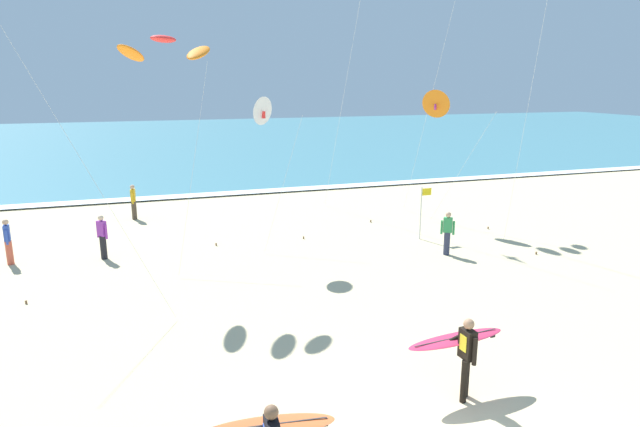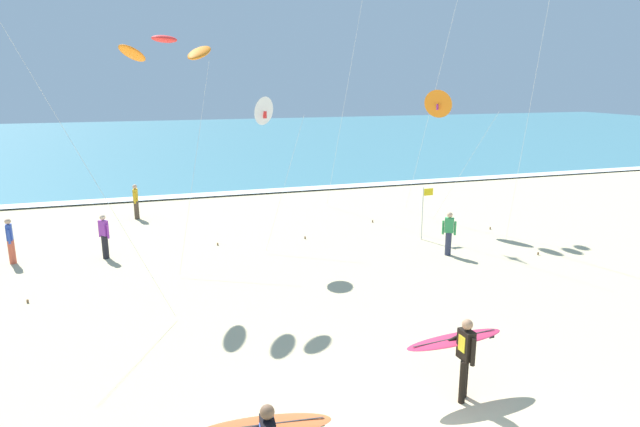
% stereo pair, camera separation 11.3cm
% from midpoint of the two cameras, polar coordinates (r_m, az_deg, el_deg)
% --- Properties ---
extents(ocean_water, '(160.00, 60.00, 0.08)m').
position_cam_midpoint_polar(ocean_water, '(59.73, -14.34, 7.45)').
color(ocean_water, teal).
rests_on(ocean_water, ground).
extents(shoreline_foam, '(160.00, 1.12, 0.01)m').
position_cam_midpoint_polar(shoreline_foam, '(30.46, -10.20, 2.07)').
color(shoreline_foam, white).
rests_on(shoreline_foam, ocean_water).
extents(surfer_trailing, '(2.20, 0.96, 1.71)m').
position_cam_midpoint_polar(surfer_trailing, '(11.32, 14.31, -13.35)').
color(surfer_trailing, black).
rests_on(surfer_trailing, ground).
extents(kite_arc_scarlet_near, '(3.09, 4.38, 7.38)m').
position_cam_midpoint_polar(kite_arc_scarlet_near, '(17.01, -16.16, 16.20)').
color(kite_arc_scarlet_near, orange).
rests_on(kite_arc_scarlet_near, ground).
extents(kite_delta_amber_mid, '(2.27, 2.53, 5.78)m').
position_cam_midpoint_polar(kite_delta_amber_mid, '(24.08, 11.95, 11.14)').
color(kite_delta_amber_mid, orange).
rests_on(kite_delta_amber_mid, ground).
extents(kite_delta_ivory_extra, '(2.38, 1.86, 5.61)m').
position_cam_midpoint_polar(kite_delta_ivory_extra, '(19.00, -6.30, 10.55)').
color(kite_delta_ivory_extra, white).
rests_on(kite_delta_ivory_extra, ground).
extents(bystander_purple_top, '(0.37, 0.38, 1.59)m').
position_cam_midpoint_polar(bystander_purple_top, '(20.55, -21.93, -2.26)').
color(bystander_purple_top, black).
rests_on(bystander_purple_top, ground).
extents(bystander_blue_top, '(0.22, 0.50, 1.59)m').
position_cam_midpoint_polar(bystander_blue_top, '(21.35, -29.95, -2.55)').
color(bystander_blue_top, '#D8593F').
rests_on(bystander_blue_top, ground).
extents(bystander_yellow_top, '(0.22, 0.50, 1.59)m').
position_cam_midpoint_polar(bystander_yellow_top, '(25.96, -19.02, 1.17)').
color(bystander_yellow_top, '#4C3D2D').
rests_on(bystander_yellow_top, ground).
extents(bystander_green_top, '(0.43, 0.33, 1.59)m').
position_cam_midpoint_polar(bystander_green_top, '(20.04, 13.01, -1.99)').
color(bystander_green_top, '#2D334C').
rests_on(bystander_green_top, ground).
extents(lifeguard_flag, '(0.45, 0.05, 2.10)m').
position_cam_midpoint_polar(lifeguard_flag, '(21.72, 10.49, 0.58)').
color(lifeguard_flag, silver).
rests_on(lifeguard_flag, ground).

